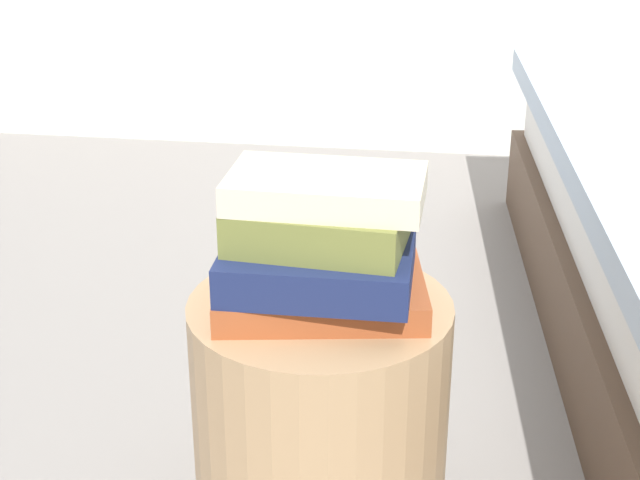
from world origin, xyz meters
name	(u,v)px	position (x,y,z in m)	size (l,w,h in m)	color
side_table	(320,434)	(0.00, 0.00, 0.22)	(0.37, 0.37, 0.43)	tan
book_rust	(323,290)	(0.00, 0.00, 0.45)	(0.29, 0.20, 0.04)	#994723
book_navy	(317,263)	(0.00, -0.01, 0.50)	(0.25, 0.21, 0.06)	#19234C
book_olive	(323,221)	(0.00, 0.00, 0.56)	(0.23, 0.18, 0.06)	olive
book_cream	(326,189)	(0.01, -0.01, 0.61)	(0.26, 0.15, 0.04)	beige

